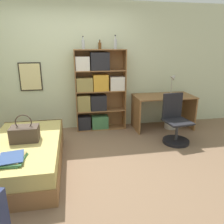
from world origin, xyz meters
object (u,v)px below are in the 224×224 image
object	(u,v)px
bottle_green	(83,44)
waste_bin	(170,123)
desk_chair	(175,127)
handbag	(25,133)
book_stack_on_bed	(11,159)
bottle_brown	(100,46)
bookcase	(97,91)
desk	(163,105)
bed	(26,155)
bottle_clear	(115,44)
desk_lamp	(173,80)

from	to	relation	value
bottle_green	waste_bin	bearing A→B (deg)	-7.42
desk_chair	handbag	bearing A→B (deg)	-169.49
book_stack_on_bed	handbag	bearing A→B (deg)	85.10
book_stack_on_bed	bottle_green	size ratio (longest dim) A/B	1.56
bottle_brown	waste_bin	xyz separation A→B (m)	(1.50, -0.30, -1.64)
bookcase	desk_chair	world-z (taller)	bookcase
book_stack_on_bed	desk	size ratio (longest dim) A/B	0.30
bottle_green	bed	bearing A→B (deg)	-124.84
bottle_green	bottle_clear	size ratio (longest dim) A/B	0.90
desk_lamp	desk_chair	world-z (taller)	desk_lamp
handbag	bottle_clear	xyz separation A→B (m)	(1.58, 1.39, 1.23)
book_stack_on_bed	desk	xyz separation A→B (m)	(2.66, 1.80, 0.05)
bottle_clear	waste_bin	size ratio (longest dim) A/B	1.03
book_stack_on_bed	desk_chair	xyz separation A→B (m)	(2.60, 1.06, -0.18)
bottle_brown	desk_lamp	world-z (taller)	bottle_brown
book_stack_on_bed	bottle_brown	world-z (taller)	bottle_brown
bookcase	desk_lamp	distance (m)	1.64
desk_lamp	waste_bin	distance (m)	0.94
book_stack_on_bed	bottle_clear	size ratio (longest dim) A/B	1.42
bed	bottle_brown	size ratio (longest dim) A/B	10.19
handbag	bottle_brown	distance (m)	2.27
bed	bookcase	size ratio (longest dim) A/B	1.10
bed	waste_bin	xyz separation A→B (m)	(2.80, 1.15, -0.11)
bookcase	bottle_green	world-z (taller)	bottle_green
bed	bottle_clear	world-z (taller)	bottle_clear
desk_lamp	waste_bin	xyz separation A→B (m)	(-0.03, -0.10, -0.93)
bookcase	bottle_clear	size ratio (longest dim) A/B	6.23
book_stack_on_bed	bottle_brown	xyz separation A→B (m)	(1.33, 2.03, 1.28)
book_stack_on_bed	waste_bin	bearing A→B (deg)	31.49
book_stack_on_bed	bookcase	world-z (taller)	bookcase
book_stack_on_bed	bottle_clear	xyz separation A→B (m)	(1.63, 1.98, 1.32)
handbag	desk	size ratio (longest dim) A/B	0.32
bookcase	bottle_clear	distance (m)	1.02
bookcase	bottle_green	size ratio (longest dim) A/B	6.88
book_stack_on_bed	waste_bin	xyz separation A→B (m)	(2.83, 1.73, -0.35)
book_stack_on_bed	bottle_brown	bearing A→B (deg)	56.81
desk	desk_chair	distance (m)	0.78
bed	waste_bin	world-z (taller)	bed
desk_lamp	waste_bin	world-z (taller)	desk_lamp
waste_bin	desk_chair	bearing A→B (deg)	-108.79
bed	desk_chair	xyz separation A→B (m)	(2.57, 0.48, 0.07)
bottle_clear	desk_lamp	distance (m)	1.44
bottle_brown	desk_chair	bearing A→B (deg)	-37.55
handbag	desk_chair	xyz separation A→B (m)	(2.55, 0.47, -0.27)
bottle_clear	bottle_green	bearing A→B (deg)	-179.44
book_stack_on_bed	desk_chair	world-z (taller)	desk_chair
book_stack_on_bed	bottle_green	world-z (taller)	bottle_green
bottle_clear	book_stack_on_bed	bearing A→B (deg)	-129.54
bookcase	desk_lamp	xyz separation A→B (m)	(1.62, -0.15, 0.20)
bottle_clear	handbag	bearing A→B (deg)	-138.62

